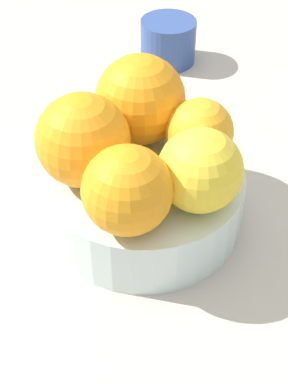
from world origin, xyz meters
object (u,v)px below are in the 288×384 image
(fruit_bowl, at_px, (144,197))
(orange_in_bowl_3, at_px, (198,172))
(orange_in_bowl_4, at_px, (140,100))
(orange_in_bowl_1, at_px, (199,132))
(orange_in_bowl_0, at_px, (83,140))
(ceramic_cup, at_px, (168,41))
(orange_in_bowl_2, at_px, (127,190))

(fruit_bowl, xyz_separation_m, orange_in_bowl_3, (-0.00, -0.06, 0.07))
(orange_in_bowl_3, height_order, orange_in_bowl_4, orange_in_bowl_4)
(orange_in_bowl_1, bearing_deg, fruit_bowl, 151.88)
(orange_in_bowl_0, distance_m, orange_in_bowl_4, 0.08)
(orange_in_bowl_4, relative_size, ceramic_cup, 1.14)
(orange_in_bowl_0, xyz_separation_m, ceramic_cup, (0.29, 0.13, -0.07))
(orange_in_bowl_0, relative_size, orange_in_bowl_2, 1.12)
(orange_in_bowl_2, bearing_deg, orange_in_bowl_0, 73.25)
(orange_in_bowl_2, bearing_deg, ceramic_cup, 32.27)
(ceramic_cup, bearing_deg, orange_in_bowl_0, -155.96)
(orange_in_bowl_3, height_order, ceramic_cup, orange_in_bowl_3)
(orange_in_bowl_0, distance_m, orange_in_bowl_3, 0.10)
(fruit_bowl, height_order, orange_in_bowl_1, orange_in_bowl_1)
(orange_in_bowl_1, bearing_deg, ceramic_cup, 42.83)
(orange_in_bowl_1, height_order, orange_in_bowl_4, orange_in_bowl_4)
(orange_in_bowl_0, height_order, orange_in_bowl_2, orange_in_bowl_0)
(orange_in_bowl_1, xyz_separation_m, orange_in_bowl_3, (-0.05, -0.03, 0.00))
(orange_in_bowl_1, height_order, orange_in_bowl_3, orange_in_bowl_3)
(orange_in_bowl_4, bearing_deg, orange_in_bowl_0, -179.88)
(fruit_bowl, distance_m, orange_in_bowl_4, 0.09)
(orange_in_bowl_1, xyz_separation_m, orange_in_bowl_4, (-0.01, 0.06, 0.01))
(fruit_bowl, bearing_deg, orange_in_bowl_3, -92.52)
(orange_in_bowl_2, relative_size, orange_in_bowl_4, 0.86)
(orange_in_bowl_3, xyz_separation_m, orange_in_bowl_4, (0.04, 0.10, 0.01))
(orange_in_bowl_0, relative_size, orange_in_bowl_1, 1.33)
(orange_in_bowl_0, distance_m, orange_in_bowl_2, 0.07)
(fruit_bowl, height_order, orange_in_bowl_3, orange_in_bowl_3)
(orange_in_bowl_0, height_order, orange_in_bowl_3, orange_in_bowl_0)
(fruit_bowl, relative_size, orange_in_bowl_2, 2.53)
(orange_in_bowl_1, bearing_deg, orange_in_bowl_2, -177.77)
(orange_in_bowl_4, height_order, ceramic_cup, orange_in_bowl_4)
(orange_in_bowl_0, bearing_deg, orange_in_bowl_2, -106.75)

